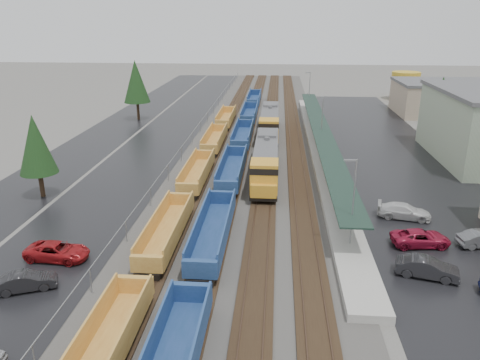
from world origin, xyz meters
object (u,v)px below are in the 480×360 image
object	(u,v)px
parked_car_west_c	(57,251)
well_string_blue	(232,170)
well_string_yellow	(185,197)
locomotive_lead	(266,160)
parked_car_east_b	(421,238)
parked_car_east_a	(427,268)
locomotive_trail	(270,122)
parked_car_west_b	(26,282)
parked_car_east_c	(404,211)
storage_tank	(405,86)

from	to	relation	value
parked_car_west_c	well_string_blue	bearing A→B (deg)	-26.53
well_string_yellow	locomotive_lead	bearing A→B (deg)	50.15
well_string_blue	parked_car_west_c	xyz separation A→B (m)	(-12.12, -20.67, -0.45)
well_string_yellow	parked_car_east_b	bearing A→B (deg)	-17.16
well_string_yellow	parked_car_east_a	xyz separation A→B (m)	(20.69, -11.89, -0.36)
locomotive_trail	well_string_blue	world-z (taller)	locomotive_trail
well_string_blue	parked_car_west_b	xyz separation A→B (m)	(-12.35, -25.18, -0.47)
well_string_blue	parked_car_east_b	xyz separation A→B (m)	(17.66, -15.84, -0.48)
well_string_blue	parked_car_west_c	distance (m)	23.97
parked_car_east_a	parked_car_east_c	world-z (taller)	parked_car_east_a
locomotive_trail	parked_car_west_c	xyz separation A→B (m)	(-16.12, -42.11, -1.63)
locomotive_trail	well_string_yellow	world-z (taller)	locomotive_trail
locomotive_trail	parked_car_east_b	world-z (taller)	locomotive_trail
locomotive_lead	parked_car_west_b	xyz separation A→B (m)	(-16.35, -25.61, -1.64)
well_string_blue	parked_car_east_a	distance (m)	26.86
well_string_yellow	well_string_blue	world-z (taller)	well_string_blue
storage_tank	parked_car_east_a	size ratio (longest dim) A/B	1.40
parked_car_west_c	parked_car_east_b	distance (m)	30.17
locomotive_lead	well_string_yellow	world-z (taller)	locomotive_lead
parked_car_west_b	parked_car_east_a	distance (m)	29.34
well_string_blue	parked_car_west_c	world-z (taller)	well_string_blue
parked_car_west_b	well_string_yellow	bearing A→B (deg)	-50.76
storage_tank	parked_car_east_b	world-z (taller)	storage_tank
locomotive_lead	locomotive_trail	bearing A→B (deg)	90.00
well_string_blue	parked_car_east_c	bearing A→B (deg)	-29.76
well_string_yellow	well_string_blue	bearing A→B (deg)	66.39
well_string_yellow	parked_car_west_b	xyz separation A→B (m)	(-8.35, -16.03, -0.42)
well_string_yellow	well_string_blue	size ratio (longest dim) A/B	0.79
locomotive_lead	parked_car_west_c	size ratio (longest dim) A/B	3.78
parked_car_east_c	well_string_blue	bearing A→B (deg)	71.47
storage_tank	parked_car_east_c	bearing A→B (deg)	-103.64
parked_car_east_b	storage_tank	bearing A→B (deg)	-18.45
locomotive_trail	parked_car_west_b	xyz separation A→B (m)	(-16.35, -46.61, -1.64)
parked_car_west_b	parked_car_west_c	xyz separation A→B (m)	(0.23, 4.51, 0.02)
parked_car_east_a	parked_car_east_b	distance (m)	5.29
locomotive_lead	locomotive_trail	world-z (taller)	same
well_string_yellow	parked_car_west_b	size ratio (longest dim) A/B	21.88
parked_car_west_c	parked_car_east_b	world-z (taller)	parked_car_west_c
well_string_blue	parked_car_west_c	size ratio (longest dim) A/B	22.84
parked_car_west_c	locomotive_lead	bearing A→B (deg)	-33.52
parked_car_west_c	parked_car_east_a	bearing A→B (deg)	-86.88
locomotive_trail	well_string_blue	xyz separation A→B (m)	(-4.00, -21.44, -1.17)
parked_car_east_c	well_string_yellow	bearing A→B (deg)	98.70
parked_car_west_b	locomotive_lead	bearing A→B (deg)	-55.79
locomotive_trail	parked_car_west_b	world-z (taller)	locomotive_trail
locomotive_trail	parked_car_east_c	bearing A→B (deg)	-66.55
parked_car_west_c	parked_car_east_a	distance (m)	28.81
parked_car_west_b	parked_car_east_a	size ratio (longest dim) A/B	0.91
parked_car_west_c	parked_car_east_c	xyz separation A→B (m)	(29.80, 10.56, 0.02)
storage_tank	parked_car_east_c	world-z (taller)	storage_tank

